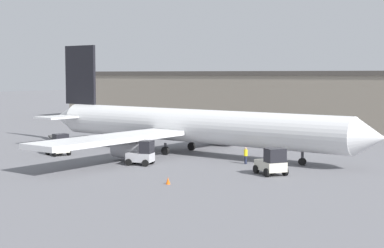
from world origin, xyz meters
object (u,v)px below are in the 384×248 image
(airplane, at_px, (184,125))
(baggage_tug, at_px, (142,154))
(ground_crew_worker, at_px, (246,155))
(safety_cone_near, at_px, (168,181))
(belt_loader_truck, at_px, (59,145))
(pushback_tug, at_px, (272,163))

(airplane, height_order, baggage_tug, airplane)
(ground_crew_worker, xyz_separation_m, safety_cone_near, (-0.22, -12.67, -0.59))
(ground_crew_worker, xyz_separation_m, baggage_tug, (-7.97, -6.00, 0.18))
(ground_crew_worker, bearing_deg, baggage_tug, 37.34)
(baggage_tug, xyz_separation_m, belt_loader_truck, (-11.65, 0.45, 0.03))
(baggage_tug, relative_size, belt_loader_truck, 0.94)
(baggage_tug, xyz_separation_m, pushback_tug, (12.80, 1.69, 0.03))
(safety_cone_near, bearing_deg, belt_loader_truck, 159.85)
(ground_crew_worker, height_order, baggage_tug, baggage_tug)
(ground_crew_worker, xyz_separation_m, pushback_tug, (4.83, -4.31, 0.21))
(airplane, distance_m, ground_crew_worker, 10.17)
(baggage_tug, height_order, belt_loader_truck, baggage_tug)
(ground_crew_worker, bearing_deg, belt_loader_truck, 16.19)
(airplane, distance_m, safety_cone_near, 18.56)
(baggage_tug, distance_m, belt_loader_truck, 11.66)
(airplane, distance_m, baggage_tug, 9.54)
(airplane, xyz_separation_m, pushback_tug, (14.22, -7.53, -1.99))
(belt_loader_truck, bearing_deg, airplane, 60.22)
(airplane, relative_size, pushback_tug, 12.92)
(pushback_tug, bearing_deg, ground_crew_worker, 173.71)
(airplane, bearing_deg, safety_cone_near, -56.12)
(belt_loader_truck, xyz_separation_m, safety_cone_near, (19.40, -7.12, -0.81))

